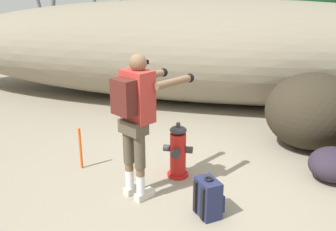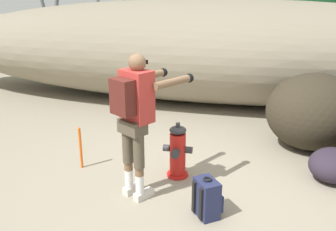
% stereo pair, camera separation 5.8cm
% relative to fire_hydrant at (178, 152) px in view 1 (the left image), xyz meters
% --- Properties ---
extents(ground_plane, '(56.00, 56.00, 0.04)m').
position_rel_fire_hydrant_xyz_m(ground_plane, '(0.07, -0.29, -0.37)').
color(ground_plane, gray).
extents(dirt_embankment, '(13.47, 3.20, 2.20)m').
position_rel_fire_hydrant_xyz_m(dirt_embankment, '(0.07, 3.78, 0.75)').
color(dirt_embankment, gray).
rests_on(dirt_embankment, ground_plane).
extents(fire_hydrant, '(0.39, 0.34, 0.76)m').
position_rel_fire_hydrant_xyz_m(fire_hydrant, '(0.00, 0.00, 0.00)').
color(fire_hydrant, red).
rests_on(fire_hydrant, ground_plane).
extents(utility_worker, '(0.85, 1.03, 1.74)m').
position_rel_fire_hydrant_xyz_m(utility_worker, '(-0.36, -0.58, 0.75)').
color(utility_worker, beige).
rests_on(utility_worker, ground_plane).
extents(spare_backpack, '(0.36, 0.36, 0.47)m').
position_rel_fire_hydrant_xyz_m(spare_backpack, '(0.51, -0.84, -0.14)').
color(spare_backpack, '#23284C').
rests_on(spare_backpack, ground_plane).
extents(boulder_mid, '(1.82, 1.72, 1.20)m').
position_rel_fire_hydrant_xyz_m(boulder_mid, '(1.86, 1.42, 0.25)').
color(boulder_mid, '#312A1E').
rests_on(boulder_mid, ground_plane).
extents(boulder_small, '(0.90, 0.91, 0.44)m').
position_rel_fire_hydrant_xyz_m(boulder_small, '(2.02, 0.35, -0.13)').
color(boulder_small, '#2D2532').
rests_on(boulder_small, ground_plane).
extents(survey_stake, '(0.04, 0.04, 0.60)m').
position_rel_fire_hydrant_xyz_m(survey_stake, '(-1.37, -0.05, -0.05)').
color(survey_stake, '#E55914').
rests_on(survey_stake, ground_plane).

